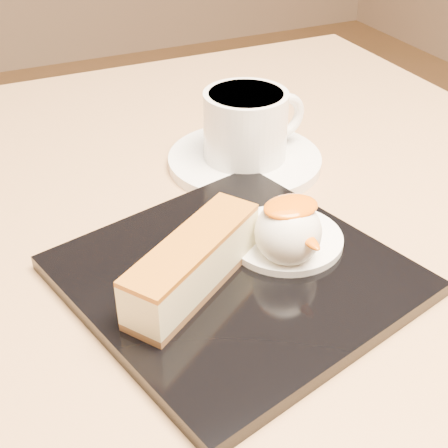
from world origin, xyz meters
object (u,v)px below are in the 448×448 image
table (198,360)px  saucer (245,160)px  dessert_plate (235,276)px  ice_cream_scoop (288,232)px  coffee_cup (247,124)px  cheesecake (193,264)px

table → saucer: size_ratio=5.33×
dessert_plate → ice_cream_scoop: bearing=-7.1°
coffee_cup → ice_cream_scoop: bearing=-110.9°
cheesecake → table: bearing=33.7°
table → coffee_cup: bearing=42.8°
dessert_plate → cheesecake: (-0.03, -0.01, 0.03)m
dessert_plate → saucer: dessert_plate is taller
cheesecake → ice_cream_scoop: 0.08m
ice_cream_scoop → coffee_cup: 0.17m
table → ice_cream_scoop: bearing=-62.8°
table → ice_cream_scoop: ice_cream_scoop is taller
cheesecake → coffee_cup: size_ratio=1.14×
ice_cream_scoop → saucer: ice_cream_scoop is taller
cheesecake → saucer: (0.12, 0.16, -0.03)m
dessert_plate → saucer: bearing=61.5°
table → coffee_cup: 0.23m
table → cheesecake: cheesecake is taller
table → ice_cream_scoop: (0.04, -0.08, 0.19)m
coffee_cup → dessert_plate: bearing=-123.5°
ice_cream_scoop → table: bearing=117.2°
dessert_plate → coffee_cup: bearing=60.9°
dessert_plate → cheesecake: bearing=-171.9°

